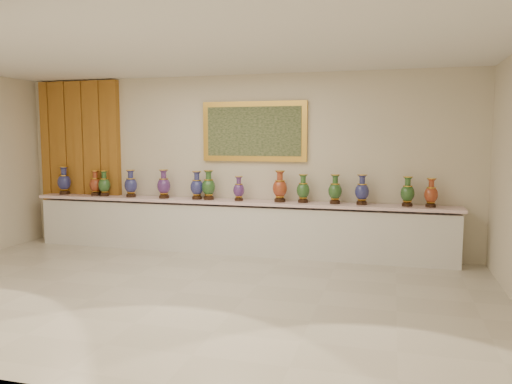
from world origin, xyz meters
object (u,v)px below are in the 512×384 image
Objects in this scene: counter at (233,227)px; vase_1 at (96,184)px; vase_0 at (64,182)px; vase_2 at (104,185)px.

vase_1 is (-2.63, 0.00, 0.67)m from counter.
vase_1 is (0.67, -0.01, -0.03)m from vase_0.
vase_0 is (-3.29, 0.01, 0.70)m from counter.
vase_0 is 1.14× the size of vase_1.
vase_2 is at bearing -10.30° from vase_1.
vase_2 is at bearing -3.04° from vase_0.
vase_2 is at bearing -179.22° from counter.
vase_0 is 0.87m from vase_2.
vase_0 is at bearing 176.96° from vase_2.
vase_0 is 0.67m from vase_1.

